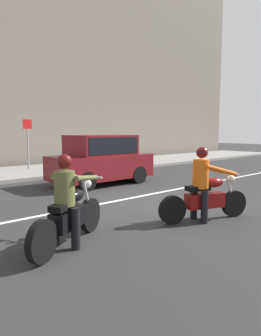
# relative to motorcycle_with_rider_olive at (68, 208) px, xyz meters

# --- Properties ---
(ground_plane) EXTENTS (80.00, 80.00, 0.00)m
(ground_plane) POSITION_rel_motorcycle_with_rider_olive_xyz_m (3.41, 1.14, -0.64)
(ground_plane) COLOR #2B2B2B
(sidewalk_slab) EXTENTS (40.00, 4.40, 0.14)m
(sidewalk_slab) POSITION_rel_motorcycle_with_rider_olive_xyz_m (3.41, 9.14, -0.57)
(sidewalk_slab) COLOR gray
(sidewalk_slab) RESTS_ON ground_plane
(lane_marking_stripe) EXTENTS (18.00, 0.14, 0.01)m
(lane_marking_stripe) POSITION_rel_motorcycle_with_rider_olive_xyz_m (3.99, 2.04, -0.64)
(lane_marking_stripe) COLOR silver
(lane_marking_stripe) RESTS_ON ground_plane
(motorcycle_with_rider_olive) EXTENTS (1.98, 1.17, 1.57)m
(motorcycle_with_rider_olive) POSITION_rel_motorcycle_with_rider_olive_xyz_m (0.00, 0.00, 0.00)
(motorcycle_with_rider_olive) COLOR black
(motorcycle_with_rider_olive) RESTS_ON ground_plane
(motorcycle_with_rider_orange_stripe) EXTENTS (2.09, 0.99, 1.61)m
(motorcycle_with_rider_orange_stripe) POSITION_rel_motorcycle_with_rider_olive_xyz_m (2.96, -0.67, 0.01)
(motorcycle_with_rider_orange_stripe) COLOR black
(motorcycle_with_rider_orange_stripe) RESTS_ON ground_plane
(parked_hatchback_maroon) EXTENTS (3.74, 1.76, 1.80)m
(parked_hatchback_maroon) POSITION_rel_motorcycle_with_rider_olive_xyz_m (4.05, 4.55, 0.29)
(parked_hatchback_maroon) COLOR maroon
(parked_hatchback_maroon) RESTS_ON ground_plane
(street_sign_post) EXTENTS (0.44, 0.08, 2.38)m
(street_sign_post) POSITION_rel_motorcycle_with_rider_olive_xyz_m (3.53, 9.71, 0.95)
(street_sign_post) COLOR gray
(street_sign_post) RESTS_ON sidewalk_slab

